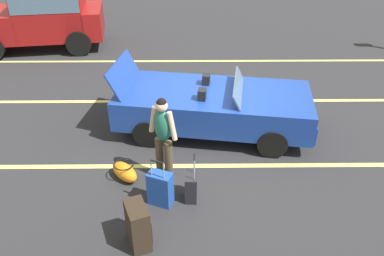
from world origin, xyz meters
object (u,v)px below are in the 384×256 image
suitcase_medium_bright (160,188)px  traveler_person (163,135)px  parked_pickup_truck_near (37,15)px  suitcase_small_carryon (191,187)px  suitcase_large_black (138,226)px  convertible_car (222,107)px  duffel_bag (125,172)px

suitcase_medium_bright → traveler_person: 0.93m
parked_pickup_truck_near → suitcase_small_carryon: bearing=-65.0°
suitcase_small_carryon → traveler_person: size_ratio=0.54×
suitcase_medium_bright → suitcase_large_black: bearing=-174.8°
traveler_person → convertible_car: bearing=-2.2°
convertible_car → parked_pickup_truck_near: bearing=145.7°
suitcase_small_carryon → traveler_person: (-0.49, 0.59, 0.67)m
suitcase_small_carryon → traveler_person: bearing=-47.7°
suitcase_large_black → traveler_person: (0.30, 1.58, 0.56)m
suitcase_large_black → parked_pickup_truck_near: 9.58m
convertible_car → duffel_bag: size_ratio=6.52×
convertible_car → suitcase_medium_bright: bearing=-108.6°
suitcase_medium_bright → suitcase_small_carryon: 0.53m
duffel_bag → suitcase_large_black: bearing=-74.2°
suitcase_large_black → traveler_person: 1.70m
suitcase_medium_bright → convertible_car: bearing=-5.3°
convertible_car → duffel_bag: 2.58m
suitcase_small_carryon → duffel_bag: (-1.22, 0.55, -0.10)m
suitcase_medium_bright → suitcase_small_carryon: size_ratio=1.05×
suitcase_medium_bright → parked_pickup_truck_near: (-4.48, 7.68, 0.79)m
suitcase_large_black → parked_pickup_truck_near: bearing=94.7°
suitcase_medium_bright → parked_pickup_truck_near: size_ratio=0.18×
convertible_car → duffel_bag: (-1.92, -1.67, -0.43)m
convertible_car → suitcase_large_black: bearing=-105.8°
suitcase_small_carryon → parked_pickup_truck_near: bearing=-53.9°
suitcase_large_black → traveler_person: bearing=57.7°
suitcase_large_black → duffel_bag: (-0.44, 1.54, -0.21)m
suitcase_large_black → suitcase_small_carryon: suitcase_small_carryon is taller
suitcase_large_black → traveler_person: traveler_person is taller
convertible_car → suitcase_small_carryon: size_ratio=4.92×
suitcase_large_black → suitcase_small_carryon: size_ratio=0.83×
suitcase_large_black → convertible_car: bearing=43.8°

